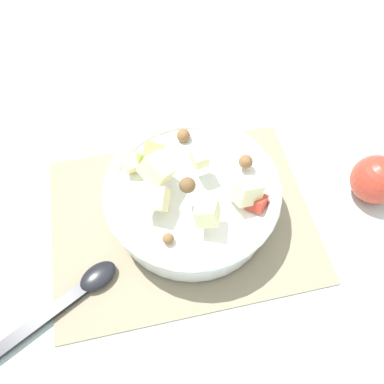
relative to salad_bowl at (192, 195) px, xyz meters
The scene contains 5 objects.
ground_plane 0.05m from the salad_bowl, 30.97° to the left, with size 2.40×2.40×0.00m, color silver.
placemat 0.05m from the salad_bowl, 30.97° to the left, with size 0.41×0.31×0.01m, color gray.
salad_bowl is the anchor object (origin of this frame).
serving_spoon 0.22m from the salad_bowl, 28.30° to the left, with size 0.20×0.12×0.01m.
whole_apple 0.29m from the salad_bowl, behind, with size 0.08×0.08×0.09m.
Camera 1 is at (0.05, 0.29, 0.55)m, focal length 36.66 mm.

